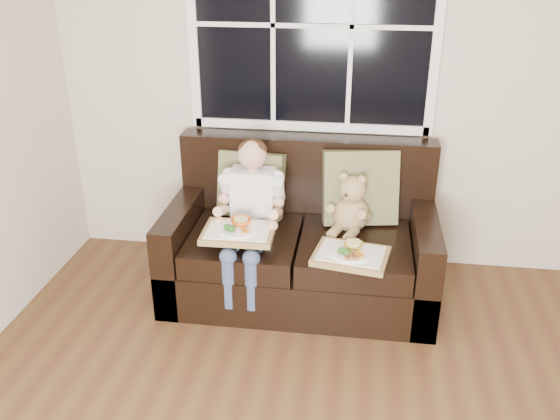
% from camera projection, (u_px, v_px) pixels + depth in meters
% --- Properties ---
extents(room_walls, '(4.52, 5.02, 2.71)m').
position_uv_depth(room_walls, '(430.00, 188.00, 1.47)').
color(room_walls, beige).
rests_on(room_walls, ground).
extents(window_back, '(1.62, 0.04, 1.37)m').
position_uv_depth(window_back, '(312.00, 26.00, 3.75)').
color(window_back, black).
rests_on(window_back, room_walls).
extents(loveseat, '(1.70, 0.92, 0.96)m').
position_uv_depth(loveseat, '(301.00, 247.00, 3.89)').
color(loveseat, black).
rests_on(loveseat, ground).
extents(pillow_left, '(0.46, 0.26, 0.45)m').
position_uv_depth(pillow_left, '(251.00, 185.00, 3.92)').
color(pillow_left, '#6A6941').
rests_on(pillow_left, loveseat).
extents(pillow_right, '(0.51, 0.30, 0.49)m').
position_uv_depth(pillow_right, '(360.00, 187.00, 3.82)').
color(pillow_right, '#6A6941').
rests_on(pillow_right, loveseat).
extents(child, '(0.40, 0.60, 0.90)m').
position_uv_depth(child, '(250.00, 204.00, 3.68)').
color(child, white).
rests_on(child, loveseat).
extents(teddy_bear, '(0.28, 0.33, 0.40)m').
position_uv_depth(teddy_bear, '(351.00, 207.00, 3.74)').
color(teddy_bear, '#A48957').
rests_on(teddy_bear, loveseat).
extents(tray_left, '(0.43, 0.33, 0.10)m').
position_uv_depth(tray_left, '(239.00, 231.00, 3.51)').
color(tray_left, '#A28149').
rests_on(tray_left, child).
extents(tray_right, '(0.47, 0.39, 0.10)m').
position_uv_depth(tray_right, '(351.00, 254.00, 3.45)').
color(tray_right, '#A28149').
rests_on(tray_right, loveseat).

